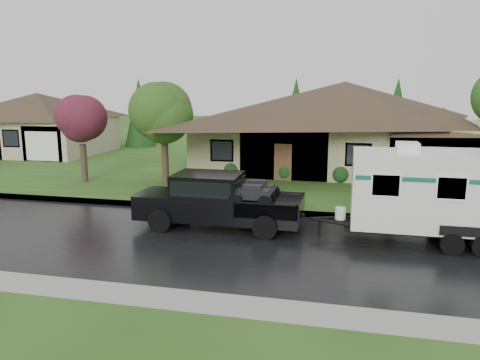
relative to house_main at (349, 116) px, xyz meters
name	(u,v)px	position (x,y,z in m)	size (l,w,h in m)	color
ground	(282,230)	(-2.29, -13.84, -3.59)	(140.00, 140.00, 0.00)	#275019
road	(274,247)	(-2.29, -15.84, -3.59)	(140.00, 8.00, 0.01)	black
curb	(290,213)	(-2.29, -11.59, -3.52)	(140.00, 0.50, 0.15)	gray
lawn	(312,166)	(-2.29, 1.16, -3.52)	(140.00, 26.00, 0.15)	#275019
house_main	(349,116)	(0.00, 0.00, 0.00)	(19.44, 10.80, 6.90)	tan
house_far	(40,118)	(-24.07, 2.02, -0.62)	(10.80, 8.64, 5.80)	tan
tree_left_green	(164,116)	(-9.79, -7.04, 0.28)	(3.25, 3.25, 5.37)	#382B1E
tree_red	(81,122)	(-14.40, -7.70, -0.09)	(2.93, 2.93, 4.84)	#382B1E
shrub_row	(341,173)	(-0.29, -4.54, -2.94)	(13.60, 1.00, 1.00)	#143814
pickup_truck	(216,199)	(-4.88, -14.07, -2.46)	(6.35, 2.41, 2.12)	black
travel_trailer	(463,192)	(3.94, -14.07, -1.73)	(7.83, 2.75, 3.52)	silver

